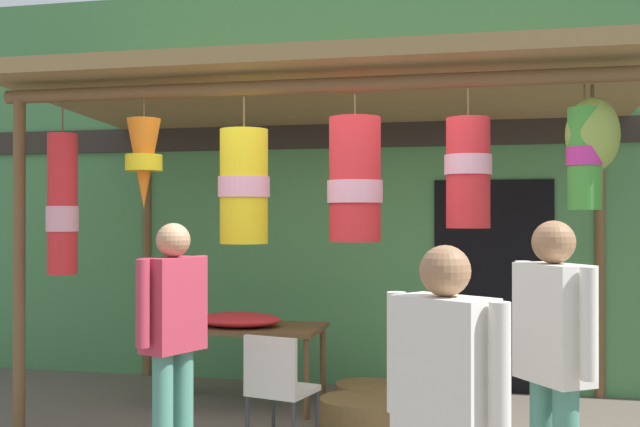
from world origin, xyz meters
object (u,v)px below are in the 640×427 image
object	(u,v)px
vendor_in_orange	(173,327)
shopper_by_bananas	(445,403)
folding_chair	(278,383)
wicker_basket_by_table	(356,415)
flower_heap_on_table	(240,320)
wicker_basket_spare	(366,395)
passerby_at_right	(554,351)
display_table	(244,333)

from	to	relation	value
vendor_in_orange	shopper_by_bananas	distance (m)	2.26
folding_chair	wicker_basket_by_table	size ratio (longest dim) A/B	1.51
flower_heap_on_table	wicker_basket_spare	xyz separation A→B (m)	(1.06, 0.27, -0.66)
flower_heap_on_table	wicker_basket_by_table	distance (m)	1.38
wicker_basket_spare	flower_heap_on_table	bearing A→B (deg)	-165.53
passerby_at_right	flower_heap_on_table	bearing A→B (deg)	137.89
folding_chair	flower_heap_on_table	bearing A→B (deg)	119.24
folding_chair	display_table	bearing A→B (deg)	117.39
folding_chair	vendor_in_orange	size ratio (longest dim) A/B	0.52
wicker_basket_by_table	flower_heap_on_table	bearing A→B (deg)	154.51
display_table	shopper_by_bananas	xyz separation A→B (m)	(1.90, -3.19, 0.27)
flower_heap_on_table	vendor_in_orange	bearing A→B (deg)	-85.70
display_table	shopper_by_bananas	size ratio (longest dim) A/B	0.89
folding_chair	passerby_at_right	xyz separation A→B (m)	(1.74, -0.98, 0.46)
flower_heap_on_table	passerby_at_right	world-z (taller)	passerby_at_right
display_table	folding_chair	bearing A→B (deg)	-62.61
flower_heap_on_table	folding_chair	bearing A→B (deg)	-60.76
shopper_by_bananas	folding_chair	bearing A→B (deg)	122.90
vendor_in_orange	shopper_by_bananas	size ratio (longest dim) A/B	1.05
wicker_basket_spare	shopper_by_bananas	xyz separation A→B (m)	(0.85, -3.39, 0.80)
vendor_in_orange	display_table	bearing A→B (deg)	93.75
wicker_basket_spare	passerby_at_right	distance (m)	2.93
wicker_basket_by_table	passerby_at_right	world-z (taller)	passerby_at_right
flower_heap_on_table	passerby_at_right	size ratio (longest dim) A/B	0.46
vendor_in_orange	shopper_by_bananas	xyz separation A→B (m)	(1.78, -1.39, -0.05)
folding_chair	wicker_basket_spare	size ratio (longest dim) A/B	1.59
display_table	wicker_basket_by_table	distance (m)	1.34
wicker_basket_by_table	folding_chair	bearing A→B (deg)	-122.43
wicker_basket_by_table	wicker_basket_spare	distance (m)	0.80
wicker_basket_spare	vendor_in_orange	xyz separation A→B (m)	(-0.93, -2.00, 0.85)
wicker_basket_by_table	display_table	bearing A→B (deg)	151.21
wicker_basket_by_table	vendor_in_orange	bearing A→B (deg)	-129.09
wicker_basket_by_table	wicker_basket_spare	bearing A→B (deg)	93.19
flower_heap_on_table	passerby_at_right	xyz separation A→B (m)	(2.41, -2.18, 0.20)
display_table	wicker_basket_by_table	size ratio (longest dim) A/B	2.48
display_table	wicker_basket_spare	size ratio (longest dim) A/B	2.61
vendor_in_orange	passerby_at_right	bearing A→B (deg)	-11.27
vendor_in_orange	flower_heap_on_table	bearing A→B (deg)	94.30
flower_heap_on_table	passerby_at_right	bearing A→B (deg)	-42.11
folding_chair	wicker_basket_by_table	world-z (taller)	folding_chair
wicker_basket_spare	shopper_by_bananas	distance (m)	3.58
flower_heap_on_table	wicker_basket_spare	bearing A→B (deg)	14.47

